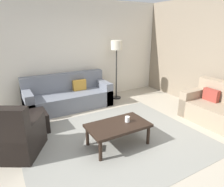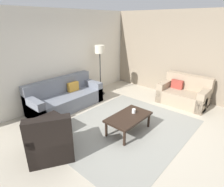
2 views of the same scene
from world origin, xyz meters
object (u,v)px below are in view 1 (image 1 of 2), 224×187
at_px(couch_main, 68,96).
at_px(lamp_standing, 117,51).
at_px(couch_loveseat, 220,109).
at_px(armchair_leather, 12,139).
at_px(cup, 127,119).
at_px(coffee_table, 118,127).
at_px(ottoman, 33,122).

bearing_deg(couch_main, lamp_standing, -2.07).
height_order(couch_loveseat, armchair_leather, armchair_leather).
bearing_deg(armchair_leather, lamp_standing, 28.25).
bearing_deg(cup, couch_loveseat, -8.79).
xyz_separation_m(couch_loveseat, coffee_table, (-2.48, 0.35, 0.06)).
distance_m(coffee_table, lamp_standing, 2.76).
height_order(coffee_table, lamp_standing, lamp_standing).
relative_size(couch_loveseat, lamp_standing, 0.84).
bearing_deg(ottoman, couch_main, 41.84).
xyz_separation_m(couch_main, ottoman, (-1.05, -0.94, -0.10)).
distance_m(couch_main, couch_loveseat, 3.74).
bearing_deg(couch_loveseat, lamp_standing, 115.02).
bearing_deg(ottoman, lamp_standing, 19.23).
height_order(armchair_leather, cup, armchair_leather).
bearing_deg(coffee_table, couch_loveseat, -8.05).
relative_size(couch_main, coffee_table, 2.01).
xyz_separation_m(couch_main, lamp_standing, (1.49, -0.05, 1.11)).
relative_size(couch_loveseat, coffee_table, 1.30).
distance_m(coffee_table, cup, 0.22).
xyz_separation_m(couch_loveseat, armchair_leather, (-4.16, 0.95, 0.01)).
xyz_separation_m(cup, lamp_standing, (1.09, 2.19, 0.95)).
height_order(cup, lamp_standing, lamp_standing).
xyz_separation_m(ottoman, cup, (1.45, -1.31, 0.26)).
bearing_deg(couch_main, armchair_leather, -131.85).
xyz_separation_m(couch_loveseat, cup, (-2.28, 0.35, 0.16)).
relative_size(couch_loveseat, ottoman, 2.56).
bearing_deg(coffee_table, armchair_leather, 160.32).
relative_size(couch_main, armchair_leather, 2.02).
bearing_deg(lamp_standing, couch_main, 177.93).
distance_m(couch_loveseat, ottoman, 4.09).
distance_m(couch_main, lamp_standing, 1.86).
height_order(ottoman, cup, cup).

